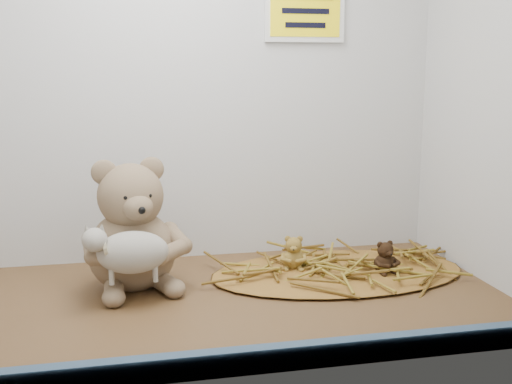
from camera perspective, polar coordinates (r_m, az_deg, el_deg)
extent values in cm
cube|color=#4A3319|center=(120.68, -5.92, -9.81)|extent=(120.00, 60.00, 0.40)
cube|color=silver|center=(142.69, -7.65, 11.82)|extent=(120.00, 0.40, 90.00)
cube|color=silver|center=(133.16, 20.80, 11.27)|extent=(0.40, 60.00, 90.00)
cube|color=#3D5475|center=(93.70, -3.92, -14.97)|extent=(119.28, 2.20, 3.60)
ellipsoid|color=brown|center=(136.93, 7.32, -7.05)|extent=(54.27, 31.51, 1.05)
cube|color=yellow|center=(148.10, 4.36, 15.73)|extent=(16.00, 1.20, 11.00)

